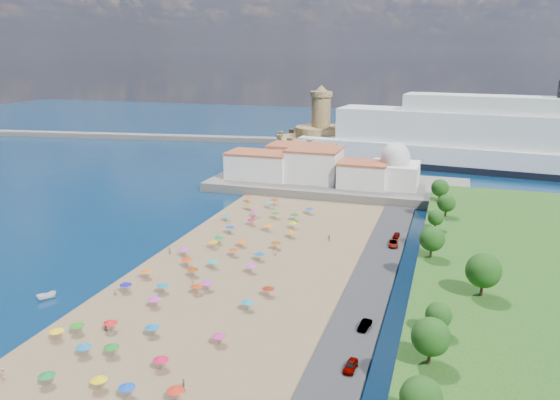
% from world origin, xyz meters
% --- Properties ---
extents(ground, '(700.00, 700.00, 0.00)m').
position_xyz_m(ground, '(0.00, 0.00, 0.00)').
color(ground, '#071938').
rests_on(ground, ground).
extents(terrace, '(90.00, 36.00, 3.00)m').
position_xyz_m(terrace, '(10.00, 73.00, 1.50)').
color(terrace, '#59544C').
rests_on(terrace, ground).
extents(jetty, '(18.00, 70.00, 2.40)m').
position_xyz_m(jetty, '(-12.00, 108.00, 1.20)').
color(jetty, '#59544C').
rests_on(jetty, ground).
extents(breakwater, '(199.03, 34.77, 2.60)m').
position_xyz_m(breakwater, '(-110.00, 153.00, 1.30)').
color(breakwater, '#59544C').
rests_on(breakwater, ground).
extents(waterfront_buildings, '(57.00, 29.00, 11.00)m').
position_xyz_m(waterfront_buildings, '(-3.05, 73.64, 7.88)').
color(waterfront_buildings, silver).
rests_on(waterfront_buildings, terrace).
extents(domed_building, '(16.00, 16.00, 15.00)m').
position_xyz_m(domed_building, '(30.00, 71.00, 8.97)').
color(domed_building, silver).
rests_on(domed_building, terrace).
extents(fortress, '(40.00, 40.00, 32.40)m').
position_xyz_m(fortress, '(-12.00, 138.00, 6.68)').
color(fortress, '#9A814D').
rests_on(fortress, ground).
extents(cruise_ship, '(170.96, 43.66, 37.01)m').
position_xyz_m(cruise_ship, '(66.89, 123.43, 10.96)').
color(cruise_ship, black).
rests_on(cruise_ship, ground).
extents(beach_parasols, '(31.71, 115.09, 2.20)m').
position_xyz_m(beach_parasols, '(-1.23, -10.91, 2.15)').
color(beach_parasols, gray).
rests_on(beach_parasols, beach).
extents(beachgoers, '(35.78, 100.15, 1.88)m').
position_xyz_m(beachgoers, '(-3.31, -9.11, 1.12)').
color(beachgoers, tan).
rests_on(beachgoers, beach).
extents(parked_cars, '(2.77, 68.02, 1.40)m').
position_xyz_m(parked_cars, '(36.00, -3.90, 1.37)').
color(parked_cars, gray).
rests_on(parked_cars, promenade).
extents(hillside_trees, '(15.10, 106.93, 7.86)m').
position_xyz_m(hillside_trees, '(48.63, -10.39, 10.02)').
color(hillside_trees, '#382314').
rests_on(hillside_trees, hillside).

